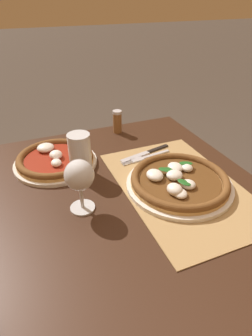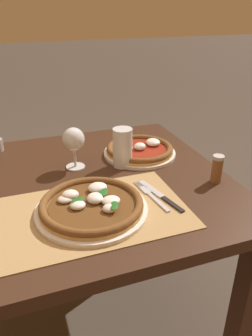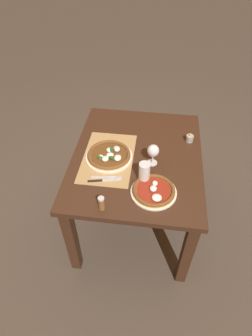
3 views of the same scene
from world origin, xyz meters
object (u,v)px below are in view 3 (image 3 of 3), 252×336
wine_glass (153,151)px  pepper_shaker (101,203)px  fork (107,177)px  pint_glass (144,173)px  pizza_near (109,155)px  pizza_far (154,191)px  knife (104,180)px  votive_candle (190,139)px

wine_glass → pepper_shaker: 0.51m
wine_glass → fork: (0.18, -0.28, -0.10)m
pint_glass → pepper_shaker: bearing=-41.2°
pizza_near → fork: size_ratio=1.64×
fork → pepper_shaker: pepper_shaker is taller
pizza_near → pizza_far: pizza_near is taller
wine_glass → fork: size_ratio=0.77×
pizza_far → pepper_shaker: pepper_shaker is taller
pint_glass → knife: 0.26m
pint_glass → pepper_shaker: 0.34m
pizza_near → votive_candle: (-0.26, 0.56, 0.00)m
pizza_far → pepper_shaker: 0.34m
pizza_near → knife: (0.22, 0.01, -0.02)m
pizza_far → knife: 0.33m
pizza_near → pint_glass: (0.19, 0.26, 0.05)m
wine_glass → votive_candle: 0.39m
pepper_shaker → pint_glass: bearing=138.8°
pint_glass → pizza_far: bearing=35.3°
knife → votive_candle: bearing=130.9°
knife → pepper_shaker: 0.23m
pizza_near → votive_candle: 0.62m
fork → knife: (0.03, -0.01, 0.00)m
fork → votive_candle: 0.71m
pint_glass → fork: pint_glass is taller
wine_glass → pepper_shaker: (0.43, -0.27, -0.06)m
pint_glass → pepper_shaker: pint_glass is taller
pint_glass → votive_candle: size_ratio=2.01×
pizza_far → fork: (-0.09, -0.31, -0.01)m
pizza_far → pepper_shaker: (0.16, -0.29, 0.03)m
pizza_near → votive_candle: votive_candle is taller
pizza_near → pizza_far: 0.43m
wine_glass → knife: (0.21, -0.29, -0.10)m
pizza_near → knife: pizza_near is taller
pizza_near → pepper_shaker: bearing=4.3°
knife → pizza_far: bearing=79.3°
pizza_far → knife: size_ratio=1.35×
pizza_near → votive_candle: bearing=114.6°
pizza_far → wine_glass: (-0.27, -0.03, 0.09)m
pizza_near → pint_glass: 0.32m
pint_glass → fork: bearing=-87.7°
pepper_shaker → pizza_near: bearing=-175.7°
votive_candle → pizza_near: bearing=-65.4°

